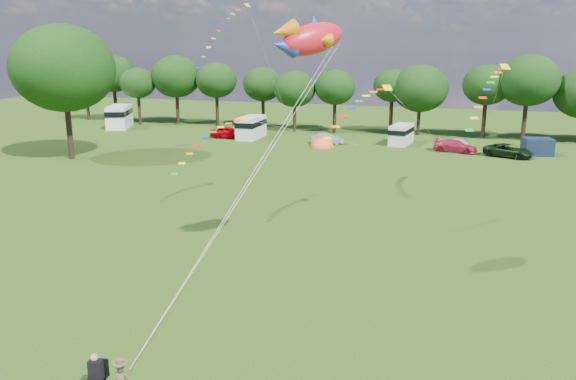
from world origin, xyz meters
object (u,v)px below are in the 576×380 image
(car_d, at_px, (508,151))
(campervan_a, at_px, (119,116))
(car_c, at_px, (455,146))
(campervan_b, at_px, (251,127))
(camp_chair, at_px, (96,369))
(tent_greyblue, at_px, (455,150))
(car_a, at_px, (228,132))
(fish_kite, at_px, (307,39))
(campervan_c, at_px, (401,134))
(big_tree, at_px, (63,68))
(car_b, at_px, (327,139))
(tent_orange, at_px, (322,147))

(car_d, xyz_separation_m, campervan_a, (-51.01, 5.86, 0.97))
(car_c, xyz_separation_m, campervan_b, (-24.57, 1.84, 0.77))
(campervan_b, bearing_deg, campervan_a, 79.50)
(camp_chair, bearing_deg, campervan_b, 95.36)
(car_d, distance_m, tent_greyblue, 5.80)
(car_a, bearing_deg, fish_kite, -156.33)
(campervan_c, xyz_separation_m, camp_chair, (-2.87, -52.40, -0.36))
(car_c, relative_size, campervan_a, 0.65)
(camp_chair, bearing_deg, car_a, 98.49)
(campervan_a, distance_m, campervan_b, 21.33)
(car_a, relative_size, tent_greyblue, 1.19)
(campervan_c, distance_m, camp_chair, 52.48)
(campervan_b, relative_size, tent_greyblue, 1.49)
(big_tree, distance_m, car_b, 29.38)
(car_d, distance_m, campervan_a, 51.36)
(car_b, relative_size, car_d, 0.72)
(camp_chair, bearing_deg, fish_kite, 60.75)
(car_b, distance_m, tent_greyblue, 14.49)
(car_d, height_order, camp_chair, camp_chair)
(campervan_a, distance_m, camp_chair, 65.05)
(car_c, relative_size, camp_chair, 3.04)
(big_tree, height_order, tent_greyblue, big_tree)
(big_tree, height_order, car_d, big_tree)
(fish_kite, bearing_deg, campervan_b, 64.79)
(car_d, xyz_separation_m, camp_chair, (-14.43, -47.93, 0.20))
(car_d, relative_size, campervan_a, 0.73)
(campervan_b, bearing_deg, car_c, -97.20)
(car_d, bearing_deg, big_tree, 130.59)
(campervan_c, distance_m, tent_orange, 9.59)
(car_b, height_order, tent_orange, car_b)
(campervan_c, distance_m, fish_kite, 42.24)
(tent_greyblue, bearing_deg, car_d, -23.10)
(big_tree, relative_size, car_b, 3.73)
(big_tree, height_order, car_b, big_tree)
(fish_kite, bearing_deg, car_b, 52.18)
(tent_greyblue, relative_size, fish_kite, 1.01)
(car_b, relative_size, fish_kite, 0.96)
(car_c, distance_m, tent_greyblue, 1.25)
(campervan_c, bearing_deg, car_b, 113.03)
(tent_orange, relative_size, fish_kite, 0.81)
(campervan_a, height_order, tent_orange, campervan_a)
(tent_orange, bearing_deg, campervan_a, 168.88)
(car_c, xyz_separation_m, tent_orange, (-14.50, -1.47, -0.65))
(big_tree, height_order, fish_kite, big_tree)
(car_c, height_order, fish_kite, fish_kite)
(car_a, bearing_deg, car_b, -96.50)
(big_tree, bearing_deg, campervan_b, 55.95)
(big_tree, distance_m, tent_greyblue, 41.73)
(big_tree, bearing_deg, car_b, 37.38)
(car_c, height_order, tent_orange, car_c)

